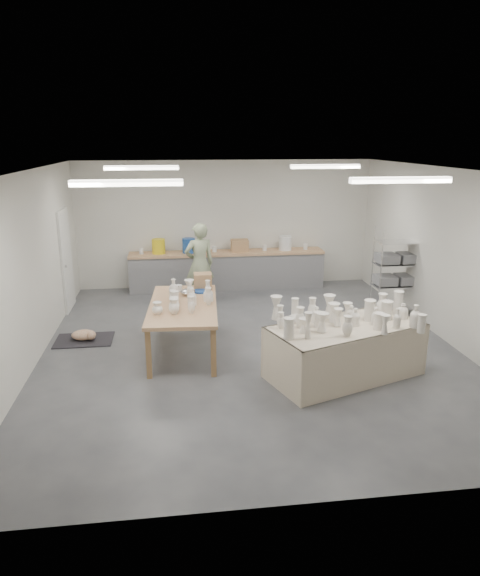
{
  "coord_description": "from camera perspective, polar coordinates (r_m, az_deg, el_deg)",
  "views": [
    {
      "loc": [
        -1.24,
        -8.15,
        3.47
      ],
      "look_at": [
        -0.16,
        0.08,
        1.05
      ],
      "focal_mm": 32.0,
      "sensor_mm": 36.0,
      "label": 1
    }
  ],
  "objects": [
    {
      "name": "work_table",
      "position": [
        8.67,
        -6.07,
        -1.54
      ],
      "size": [
        1.24,
        2.28,
        1.17
      ],
      "rotation": [
        0.0,
        0.0,
        -0.06
      ],
      "color": "tan",
      "rests_on": "ground"
    },
    {
      "name": "red_stool",
      "position": [
        11.45,
        -4.53,
        0.03
      ],
      "size": [
        0.35,
        0.35,
        0.32
      ],
      "rotation": [
        0.0,
        0.0,
        -0.04
      ],
      "color": "#AF1920",
      "rests_on": "ground"
    },
    {
      "name": "drying_table",
      "position": [
        7.92,
        11.53,
        -6.52
      ],
      "size": [
        2.52,
        1.85,
        1.18
      ],
      "rotation": [
        0.0,
        0.0,
        0.35
      ],
      "color": "olive",
      "rests_on": "ground"
    },
    {
      "name": "wire_shelf",
      "position": [
        10.84,
        16.98,
        1.91
      ],
      "size": [
        0.88,
        0.48,
        1.8
      ],
      "color": "silver",
      "rests_on": "ground"
    },
    {
      "name": "cat",
      "position": [
        9.58,
        -16.87,
        -5.0
      ],
      "size": [
        0.49,
        0.4,
        0.18
      ],
      "rotation": [
        0.0,
        0.0,
        -0.29
      ],
      "color": "white",
      "rests_on": "rug"
    },
    {
      "name": "potter",
      "position": [
        11.03,
        -4.52,
        2.68
      ],
      "size": [
        0.74,
        0.58,
        1.78
      ],
      "primitive_type": "imported",
      "rotation": [
        0.0,
        0.0,
        3.4
      ],
      "color": "#9DAB84",
      "rests_on": "ground"
    },
    {
      "name": "back_counter",
      "position": [
        12.26,
        -1.47,
        2.17
      ],
      "size": [
        4.6,
        0.6,
        1.24
      ],
      "color": "tan",
      "rests_on": "ground"
    },
    {
      "name": "room",
      "position": [
        8.43,
        0.39,
        6.59
      ],
      "size": [
        8.0,
        8.02,
        3.0
      ],
      "color": "#424449",
      "rests_on": "ground"
    },
    {
      "name": "rug",
      "position": [
        9.63,
        -16.93,
        -5.55
      ],
      "size": [
        1.0,
        0.7,
        0.02
      ],
      "primitive_type": "cube",
      "color": "black",
      "rests_on": "ground"
    }
  ]
}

